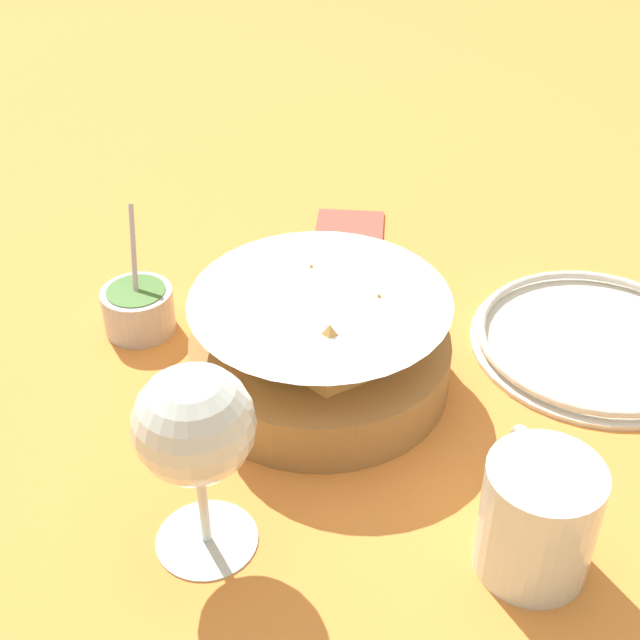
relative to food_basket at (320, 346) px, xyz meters
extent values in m
plane|color=orange|center=(-0.01, -0.01, -0.04)|extent=(4.00, 4.00, 0.00)
cylinder|color=olive|center=(0.00, 0.00, -0.02)|extent=(0.22, 0.22, 0.05)
cone|color=white|center=(0.00, 0.00, 0.01)|extent=(0.22, 0.22, 0.08)
cylinder|color=#3D842D|center=(0.00, 0.00, -0.01)|extent=(0.16, 0.16, 0.01)
pyramid|color=gold|center=(0.05, 0.00, 0.02)|extent=(0.08, 0.08, 0.06)
pyramid|color=gold|center=(0.00, 0.05, 0.01)|extent=(0.09, 0.09, 0.05)
pyramid|color=gold|center=(-0.05, 0.00, 0.02)|extent=(0.06, 0.08, 0.07)
pyramid|color=gold|center=(0.00, -0.05, 0.02)|extent=(0.08, 0.08, 0.06)
cylinder|color=#B7B7BC|center=(0.09, 0.16, -0.02)|extent=(0.07, 0.07, 0.04)
cylinder|color=#42702D|center=(0.09, 0.16, -0.01)|extent=(0.05, 0.05, 0.03)
cylinder|color=#B7B7BC|center=(0.10, 0.16, 0.02)|extent=(0.06, 0.01, 0.10)
cylinder|color=silver|center=(-0.17, 0.09, -0.04)|extent=(0.07, 0.07, 0.00)
cylinder|color=silver|center=(-0.17, 0.09, 0.00)|extent=(0.01, 0.01, 0.07)
sphere|color=silver|center=(-0.17, 0.09, 0.07)|extent=(0.08, 0.08, 0.08)
sphere|color=#DBD17A|center=(-0.17, 0.09, 0.06)|extent=(0.05, 0.05, 0.05)
cylinder|color=silver|center=(-0.20, -0.13, 0.01)|extent=(0.08, 0.08, 0.09)
cylinder|color=#935119|center=(-0.20, -0.13, -0.01)|extent=(0.06, 0.06, 0.06)
torus|color=silver|center=(-0.16, -0.13, 0.01)|extent=(0.06, 0.01, 0.06)
cylinder|color=silver|center=(0.04, -0.25, -0.03)|extent=(0.22, 0.22, 0.01)
torus|color=silver|center=(0.04, -0.25, -0.03)|extent=(0.21, 0.21, 0.01)
cube|color=#DB4C3D|center=(0.23, -0.04, -0.04)|extent=(0.13, 0.09, 0.01)
camera|label=1|loc=(-0.59, 0.04, 0.46)|focal=50.00mm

